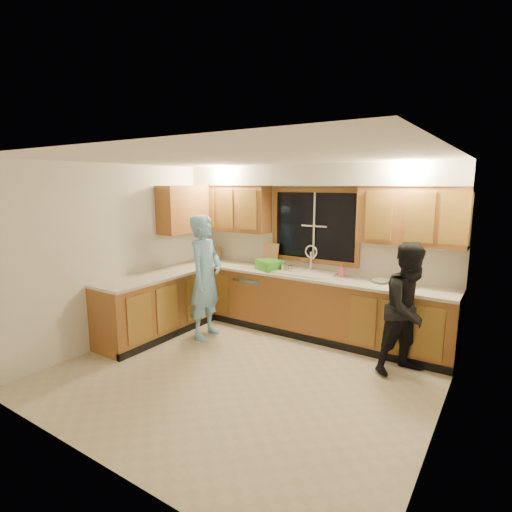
{
  "coord_description": "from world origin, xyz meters",
  "views": [
    {
      "loc": [
        2.54,
        -3.61,
        2.23
      ],
      "look_at": [
        -0.24,
        0.65,
        1.3
      ],
      "focal_mm": 28.0,
      "sensor_mm": 36.0,
      "label": 1
    }
  ],
  "objects": [
    {
      "name": "sink",
      "position": [
        0.0,
        1.6,
        0.86
      ],
      "size": [
        0.86,
        0.52,
        0.57
      ],
      "color": "white",
      "rests_on": "countertop_back"
    },
    {
      "name": "countertop_left",
      "position": [
        -1.79,
        0.35,
        0.9
      ],
      "size": [
        0.63,
        1.9,
        0.04
      ],
      "primitive_type": "cube",
      "color": "beige",
      "rests_on": "base_cabinets_left"
    },
    {
      "name": "base_cabinets_back",
      "position": [
        0.0,
        1.6,
        0.44
      ],
      "size": [
        4.2,
        0.6,
        0.88
      ],
      "primitive_type": "cube",
      "color": "#935A2A",
      "rests_on": "ground"
    },
    {
      "name": "knife_block",
      "position": [
        -1.77,
        1.74,
        1.03
      ],
      "size": [
        0.15,
        0.15,
        0.22
      ],
      "primitive_type": "cube",
      "rotation": [
        0.0,
        0.0,
        0.59
      ],
      "color": "olive",
      "rests_on": "countertop_back"
    },
    {
      "name": "floor",
      "position": [
        0.0,
        0.0,
        0.0
      ],
      "size": [
        4.2,
        4.2,
        0.0
      ],
      "primitive_type": "plane",
      "color": "#BFB093",
      "rests_on": "ground"
    },
    {
      "name": "man",
      "position": [
        -1.14,
        0.69,
        0.9
      ],
      "size": [
        0.54,
        0.72,
        1.8
      ],
      "primitive_type": "imported",
      "rotation": [
        0.0,
        0.0,
        1.75
      ],
      "color": "#73B0D9",
      "rests_on": "floor"
    },
    {
      "name": "upper_cabinets_return",
      "position": [
        -1.94,
        1.12,
        1.83
      ],
      "size": [
        0.33,
        0.9,
        0.75
      ],
      "primitive_type": "cube",
      "color": "#935A2A",
      "rests_on": "wall_left"
    },
    {
      "name": "countertop_back",
      "position": [
        0.0,
        1.58,
        0.9
      ],
      "size": [
        4.2,
        0.63,
        0.04
      ],
      "primitive_type": "cube",
      "color": "beige",
      "rests_on": "base_cabinets_back"
    },
    {
      "name": "upper_cabinets_left",
      "position": [
        -1.43,
        1.73,
        1.83
      ],
      "size": [
        1.35,
        0.33,
        0.75
      ],
      "primitive_type": "cube",
      "color": "#935A2A",
      "rests_on": "wall_back"
    },
    {
      "name": "bowl",
      "position": [
        1.11,
        1.64,
        0.95
      ],
      "size": [
        0.26,
        0.26,
        0.05
      ],
      "primitive_type": "imported",
      "rotation": [
        0.0,
        0.0,
        -0.31
      ],
      "color": "silver",
      "rests_on": "countertop_back"
    },
    {
      "name": "base_cabinets_left",
      "position": [
        -1.8,
        0.35,
        0.44
      ],
      "size": [
        0.6,
        1.9,
        0.88
      ],
      "primitive_type": "cube",
      "color": "#935A2A",
      "rests_on": "ground"
    },
    {
      "name": "dishwasher",
      "position": [
        -0.85,
        1.59,
        0.41
      ],
      "size": [
        0.6,
        0.56,
        0.82
      ],
      "primitive_type": "cube",
      "color": "white",
      "rests_on": "floor"
    },
    {
      "name": "dish_crate",
      "position": [
        -0.57,
        1.53,
        1.0
      ],
      "size": [
        0.43,
        0.42,
        0.16
      ],
      "primitive_type": "cube",
      "rotation": [
        0.0,
        0.0,
        -0.39
      ],
      "color": "#379225",
      "rests_on": "countertop_back"
    },
    {
      "name": "wall_back",
      "position": [
        0.0,
        1.9,
        1.25
      ],
      "size": [
        4.2,
        0.0,
        4.2
      ],
      "primitive_type": "plane",
      "rotation": [
        1.57,
        0.0,
        0.0
      ],
      "color": "silver",
      "rests_on": "ground"
    },
    {
      "name": "upper_cabinets_right",
      "position": [
        1.43,
        1.73,
        1.83
      ],
      "size": [
        1.35,
        0.33,
        0.75
      ],
      "primitive_type": "cube",
      "color": "#935A2A",
      "rests_on": "wall_back"
    },
    {
      "name": "woman",
      "position": [
        1.61,
        1.11,
        0.79
      ],
      "size": [
        0.94,
        0.97,
        1.58
      ],
      "primitive_type": "imported",
      "rotation": [
        0.0,
        0.0,
        0.92
      ],
      "color": "black",
      "rests_on": "floor"
    },
    {
      "name": "soffit",
      "position": [
        0.0,
        1.72,
        2.35
      ],
      "size": [
        4.2,
        0.35,
        0.3
      ],
      "primitive_type": "cube",
      "color": "silver",
      "rests_on": "wall_back"
    },
    {
      "name": "can_left",
      "position": [
        -0.21,
        1.52,
        0.98
      ],
      "size": [
        0.07,
        0.07,
        0.11
      ],
      "primitive_type": "cylinder",
      "rotation": [
        0.0,
        0.0,
        0.22
      ],
      "color": "beige",
      "rests_on": "countertop_back"
    },
    {
      "name": "stove",
      "position": [
        -1.8,
        -0.22,
        0.45
      ],
      "size": [
        0.58,
        0.75,
        0.9
      ],
      "primitive_type": "cube",
      "color": "white",
      "rests_on": "floor"
    },
    {
      "name": "can_right",
      "position": [
        -0.34,
        1.53,
        0.98
      ],
      "size": [
        0.09,
        0.09,
        0.12
      ],
      "primitive_type": "cylinder",
      "rotation": [
        0.0,
        0.0,
        0.36
      ],
      "color": "beige",
      "rests_on": "countertop_back"
    },
    {
      "name": "cutting_board",
      "position": [
        -0.71,
        1.79,
        1.11
      ],
      "size": [
        0.29,
        0.11,
        0.37
      ],
      "primitive_type": "cube",
      "rotation": [
        -0.21,
        0.0,
        -0.06
      ],
      "color": "tan",
      "rests_on": "countertop_back"
    },
    {
      "name": "ceiling",
      "position": [
        0.0,
        0.0,
        2.5
      ],
      "size": [
        4.2,
        4.2,
        0.0
      ],
      "primitive_type": "plane",
      "rotation": [
        3.14,
        0.0,
        0.0
      ],
      "color": "white"
    },
    {
      "name": "soap_bottle",
      "position": [
        0.5,
        1.75,
        1.01
      ],
      "size": [
        0.1,
        0.1,
        0.18
      ],
      "primitive_type": "imported",
      "rotation": [
        0.0,
        0.0,
        0.25
      ],
      "color": "#F45D84",
      "rests_on": "countertop_back"
    },
    {
      "name": "wall_right",
      "position": [
        2.1,
        0.0,
        1.25
      ],
      "size": [
        0.0,
        3.8,
        3.8
      ],
      "primitive_type": "plane",
      "rotation": [
        1.57,
        0.0,
        -1.57
      ],
      "color": "silver",
      "rests_on": "ground"
    },
    {
      "name": "wall_left",
      "position": [
        -2.1,
        0.0,
        1.25
      ],
      "size": [
        0.0,
        3.8,
        3.8
      ],
      "primitive_type": "plane",
      "rotation": [
        1.57,
        0.0,
        1.57
      ],
      "color": "silver",
      "rests_on": "ground"
    },
    {
      "name": "window_frame",
      "position": [
        0.0,
        1.89,
        1.6
      ],
      "size": [
        1.44,
        0.03,
        1.14
      ],
      "color": "black",
      "rests_on": "wall_back"
    }
  ]
}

